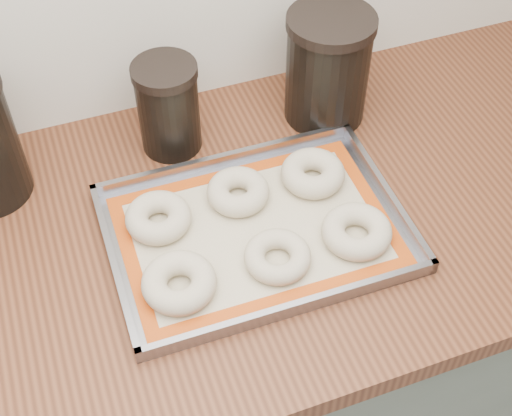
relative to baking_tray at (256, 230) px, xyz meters
name	(u,v)px	position (x,y,z in m)	size (l,w,h in m)	color
cabinet	(250,361)	(0.00, 0.04, -0.48)	(3.00, 0.65, 0.86)	slate
countertop	(248,224)	(0.00, 0.04, -0.03)	(3.06, 0.68, 0.04)	brown
baking_tray	(256,230)	(0.00, 0.00, 0.00)	(0.46, 0.34, 0.03)	gray
baking_mat	(256,231)	(0.00, 0.00, 0.00)	(0.42, 0.30, 0.00)	#C6B793
bagel_front_left	(179,283)	(-0.14, -0.07, 0.02)	(0.11, 0.11, 0.04)	beige
bagel_front_mid	(278,257)	(0.01, -0.07, 0.01)	(0.10, 0.10, 0.03)	beige
bagel_front_right	(357,231)	(0.14, -0.07, 0.02)	(0.11, 0.11, 0.04)	beige
bagel_back_left	(158,218)	(-0.14, 0.06, 0.02)	(0.10, 0.10, 0.04)	beige
bagel_back_mid	(238,192)	(0.00, 0.07, 0.02)	(0.10, 0.10, 0.04)	beige
bagel_back_right	(313,173)	(0.13, 0.07, 0.02)	(0.11, 0.11, 0.04)	beige
canister_mid	(168,107)	(-0.07, 0.24, 0.08)	(0.11, 0.11, 0.17)	black
canister_right	(328,68)	(0.22, 0.23, 0.10)	(0.15, 0.15, 0.20)	black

